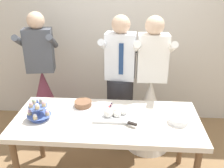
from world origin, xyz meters
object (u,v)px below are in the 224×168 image
dessert_table (107,125)px  person_groom (120,91)px  person_guest (44,94)px  main_cake_tray (115,113)px  person_bride (149,105)px  round_cake (83,104)px  cupcake_stand (38,111)px  plate_stack (178,120)px

dessert_table → person_groom: bearing=81.5°
dessert_table → person_guest: bearing=136.7°
main_cake_tray → person_bride: size_ratio=0.25×
dessert_table → main_cake_tray: bearing=31.7°
round_cake → person_groom: (0.37, 0.47, -0.06)m
cupcake_stand → round_cake: bearing=35.0°
cupcake_stand → round_cake: 0.47m
round_cake → person_bride: 0.88m
plate_stack → round_cake: size_ratio=0.77×
person_bride → person_guest: 1.40m
round_cake → person_groom: size_ratio=0.14×
dessert_table → round_cake: round_cake is taller
dessert_table → person_groom: person_groom is taller
main_cake_tray → person_groom: (0.02, 0.64, -0.07)m
person_guest → plate_stack: bearing=-29.4°
dessert_table → round_cake: (-0.27, 0.21, 0.10)m
dessert_table → cupcake_stand: bearing=-175.4°
person_groom → person_bride: bearing=-4.9°
person_bride → person_groom: bearing=175.1°
dessert_table → person_guest: size_ratio=1.08×
dessert_table → round_cake: bearing=141.3°
person_groom → round_cake: bearing=-128.1°
dessert_table → person_groom: (0.10, 0.69, 0.05)m
round_cake → person_guest: size_ratio=0.14×
person_bride → round_cake: bearing=-149.0°
plate_stack → round_cake: (-0.94, 0.25, 0.00)m
main_cake_tray → plate_stack: main_cake_tray is taller
cupcake_stand → person_guest: bearing=106.3°
main_cake_tray → person_guest: person_guest is taller
cupcake_stand → person_bride: bearing=32.4°
cupcake_stand → plate_stack: 1.33m
person_groom → dessert_table: bearing=-98.5°
dessert_table → person_bride: size_ratio=1.08×
person_groom → person_guest: same height
person_groom → person_bride: (0.36, -0.03, -0.16)m
plate_stack → person_groom: bearing=128.6°
dessert_table → cupcake_stand: 0.67m
plate_stack → cupcake_stand: bearing=-179.2°
cupcake_stand → person_bride: person_bride is taller
dessert_table → round_cake: 0.36m
plate_stack → round_cake: 0.98m
cupcake_stand → main_cake_tray: size_ratio=0.55×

